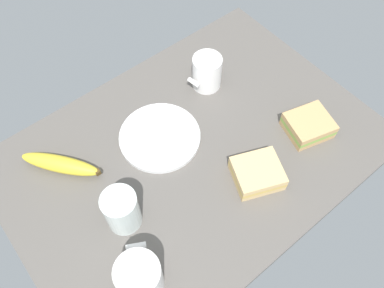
% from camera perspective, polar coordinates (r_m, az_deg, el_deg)
% --- Properties ---
extents(tabletop, '(0.90, 0.64, 0.02)m').
position_cam_1_polar(tabletop, '(0.98, -0.00, -1.24)').
color(tabletop, '#5B5651').
rests_on(tabletop, ground).
extents(plate_of_food, '(0.20, 0.20, 0.01)m').
position_cam_1_polar(plate_of_food, '(0.99, -4.70, 1.05)').
color(plate_of_food, white).
rests_on(plate_of_food, tabletop).
extents(coffee_mug_black, '(0.10, 0.11, 0.10)m').
position_cam_1_polar(coffee_mug_black, '(0.81, -7.66, -18.64)').
color(coffee_mug_black, white).
rests_on(coffee_mug_black, tabletop).
extents(coffee_mug_milky, '(0.10, 0.08, 0.10)m').
position_cam_1_polar(coffee_mug_milky, '(1.06, 2.16, 10.43)').
color(coffee_mug_milky, white).
rests_on(coffee_mug_milky, tabletop).
extents(sandwich_main, '(0.13, 0.12, 0.04)m').
position_cam_1_polar(sandwich_main, '(1.02, 16.56, 2.61)').
color(sandwich_main, tan).
rests_on(sandwich_main, tabletop).
extents(sandwich_side, '(0.14, 0.13, 0.04)m').
position_cam_1_polar(sandwich_side, '(0.92, 9.46, -4.24)').
color(sandwich_side, '#DBB77A').
rests_on(sandwich_side, tabletop).
extents(glass_of_milk, '(0.08, 0.08, 0.11)m').
position_cam_1_polar(glass_of_milk, '(0.86, -10.11, -9.62)').
color(glass_of_milk, silver).
rests_on(glass_of_milk, tabletop).
extents(banana, '(0.15, 0.18, 0.04)m').
position_cam_1_polar(banana, '(0.98, -18.56, -2.79)').
color(banana, yellow).
rests_on(banana, tabletop).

